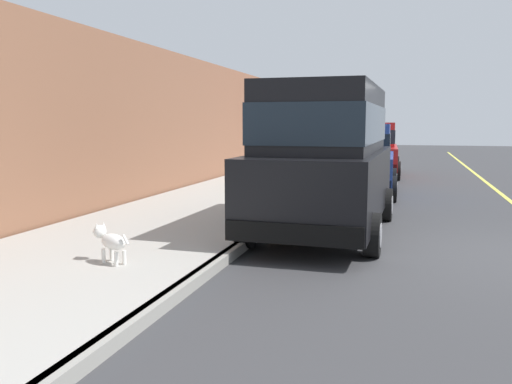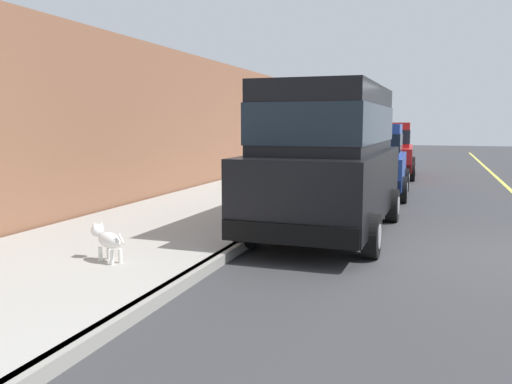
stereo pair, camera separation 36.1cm
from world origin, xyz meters
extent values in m
plane|color=#38383A|center=(0.00, 0.00, 0.00)|extent=(80.00, 80.00, 0.00)
cube|color=gray|center=(-3.20, 0.00, 0.07)|extent=(0.16, 64.00, 0.14)
cube|color=#A8A59E|center=(-5.00, 0.00, 0.07)|extent=(3.60, 64.00, 0.14)
cube|color=black|center=(-2.20, 0.75, 0.87)|extent=(2.00, 4.84, 1.10)
cube|color=black|center=(-2.20, 0.75, 1.97)|extent=(1.75, 3.83, 1.10)
cube|color=#19232D|center=(-2.20, 0.75, 1.89)|extent=(1.79, 3.88, 0.61)
cube|color=black|center=(-2.15, 3.10, 0.46)|extent=(1.87, 0.24, 0.28)
cube|color=black|center=(-2.25, -1.60, 0.46)|extent=(1.87, 0.24, 0.28)
cylinder|color=black|center=(-3.12, 2.25, 0.32)|extent=(0.23, 0.64, 0.64)
cylinder|color=#9E9EA3|center=(-3.12, 2.25, 0.32)|extent=(0.25, 0.36, 0.35)
cylinder|color=black|center=(-1.22, 2.21, 0.32)|extent=(0.23, 0.64, 0.64)
cylinder|color=#9E9EA3|center=(-1.22, 2.21, 0.32)|extent=(0.25, 0.36, 0.35)
cylinder|color=black|center=(-3.19, -0.72, 0.32)|extent=(0.23, 0.64, 0.64)
cylinder|color=#9E9EA3|center=(-3.19, -0.72, 0.32)|extent=(0.25, 0.36, 0.35)
cylinder|color=black|center=(-1.29, -0.76, 0.32)|extent=(0.23, 0.64, 0.64)
cylinder|color=#9E9EA3|center=(-1.29, -0.76, 0.32)|extent=(0.25, 0.36, 0.35)
cube|color=#EAEACC|center=(-2.74, 3.14, 1.04)|extent=(0.28, 0.09, 0.14)
cube|color=#EAEACC|center=(-1.56, 3.11, 1.04)|extent=(0.28, 0.09, 0.14)
cube|color=#28479E|center=(-2.08, 5.94, 0.70)|extent=(1.82, 3.75, 0.76)
cube|color=#28479E|center=(-2.08, 5.69, 1.48)|extent=(1.57, 1.94, 0.80)
cube|color=#19232D|center=(-2.08, 5.69, 1.42)|extent=(1.60, 1.98, 0.44)
cube|color=#0E1837|center=(-2.13, 7.74, 0.46)|extent=(1.69, 0.25, 0.28)
cube|color=#0E1837|center=(-2.03, 4.14, 0.46)|extent=(1.69, 0.25, 0.28)
cylinder|color=black|center=(-2.98, 7.06, 0.32)|extent=(0.24, 0.65, 0.64)
cylinder|color=#9E9EA3|center=(-2.98, 7.06, 0.32)|extent=(0.25, 0.36, 0.35)
cylinder|color=black|center=(-1.26, 7.11, 0.32)|extent=(0.24, 0.65, 0.64)
cylinder|color=#9E9EA3|center=(-1.26, 7.11, 0.32)|extent=(0.25, 0.36, 0.35)
cylinder|color=black|center=(-2.91, 4.77, 0.32)|extent=(0.24, 0.65, 0.64)
cylinder|color=#9E9EA3|center=(-2.91, 4.77, 0.32)|extent=(0.25, 0.36, 0.35)
cylinder|color=black|center=(-1.19, 4.82, 0.32)|extent=(0.24, 0.65, 0.64)
cylinder|color=#9E9EA3|center=(-1.19, 4.82, 0.32)|extent=(0.25, 0.36, 0.35)
cube|color=#EAEACC|center=(-2.67, 7.75, 0.81)|extent=(0.28, 0.09, 0.14)
cube|color=#EAEACC|center=(-1.60, 7.78, 0.81)|extent=(0.28, 0.09, 0.14)
cube|color=red|center=(-2.15, 11.29, 0.70)|extent=(1.97, 4.57, 0.76)
cube|color=red|center=(-2.15, 11.19, 1.50)|extent=(1.66, 2.16, 0.84)
cube|color=#19232D|center=(-2.15, 11.19, 1.44)|extent=(1.70, 2.20, 0.46)
cube|color=#400A0A|center=(-2.24, 13.49, 0.46)|extent=(1.77, 0.27, 0.28)
cube|color=#400A0A|center=(-2.07, 9.09, 0.46)|extent=(1.77, 0.27, 0.28)
cylinder|color=black|center=(-3.10, 12.65, 0.32)|extent=(0.24, 0.65, 0.64)
cylinder|color=#9E9EA3|center=(-3.10, 12.65, 0.32)|extent=(0.25, 0.36, 0.35)
cylinder|color=black|center=(-1.31, 12.72, 0.32)|extent=(0.24, 0.65, 0.64)
cylinder|color=#9E9EA3|center=(-1.31, 12.72, 0.32)|extent=(0.25, 0.36, 0.35)
cylinder|color=black|center=(-3.00, 9.86, 0.32)|extent=(0.24, 0.65, 0.64)
cylinder|color=#9E9EA3|center=(-3.00, 9.86, 0.32)|extent=(0.25, 0.36, 0.35)
cylinder|color=black|center=(-1.20, 9.93, 0.32)|extent=(0.24, 0.65, 0.64)
cylinder|color=#9E9EA3|center=(-1.20, 9.93, 0.32)|extent=(0.25, 0.36, 0.35)
cube|color=#EAEACC|center=(-2.79, 13.49, 0.81)|extent=(0.28, 0.09, 0.14)
cube|color=#EAEACC|center=(-1.68, 13.54, 0.81)|extent=(0.28, 0.09, 0.14)
ellipsoid|color=white|center=(-4.36, -2.57, 0.42)|extent=(0.48, 0.37, 0.20)
cylinder|color=white|center=(-4.51, -2.57, 0.23)|extent=(0.05, 0.05, 0.18)
cylinder|color=white|center=(-4.46, -2.46, 0.23)|extent=(0.05, 0.05, 0.18)
cylinder|color=white|center=(-4.26, -2.68, 0.23)|extent=(0.05, 0.05, 0.18)
cylinder|color=white|center=(-4.21, -2.57, 0.23)|extent=(0.05, 0.05, 0.18)
sphere|color=white|center=(-4.63, -2.45, 0.51)|extent=(0.17, 0.17, 0.17)
ellipsoid|color=gray|center=(-4.71, -2.41, 0.49)|extent=(0.13, 0.11, 0.06)
cone|color=white|center=(-4.64, -2.50, 0.59)|extent=(0.06, 0.06, 0.07)
cone|color=white|center=(-4.60, -2.41, 0.59)|extent=(0.06, 0.06, 0.07)
cylinder|color=white|center=(-4.13, -2.68, 0.48)|extent=(0.12, 0.08, 0.13)
cube|color=#8C5B42|center=(-7.10, 4.35, 1.88)|extent=(0.50, 20.00, 3.76)
camera|label=1|loc=(-0.82, -8.37, 1.90)|focal=37.39mm
camera|label=2|loc=(-0.48, -8.26, 1.90)|focal=37.39mm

